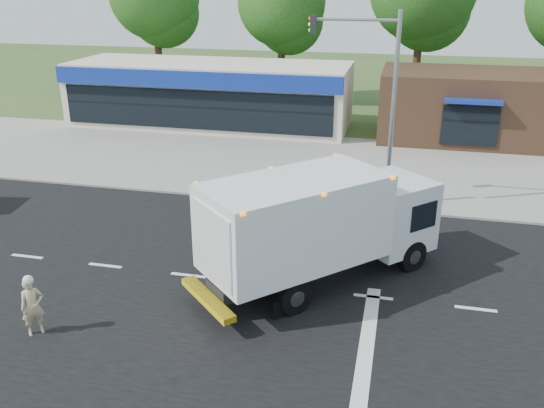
# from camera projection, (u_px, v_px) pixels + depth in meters

# --- Properties ---
(ground) EXTENTS (120.00, 120.00, 0.00)m
(ground) POSITION_uv_depth(u_px,v_px,m) (278.00, 286.00, 18.24)
(ground) COLOR #385123
(ground) RESTS_ON ground
(road_asphalt) EXTENTS (60.00, 14.00, 0.02)m
(road_asphalt) POSITION_uv_depth(u_px,v_px,m) (278.00, 286.00, 18.24)
(road_asphalt) COLOR black
(road_asphalt) RESTS_ON ground
(sidewalk) EXTENTS (60.00, 2.40, 0.12)m
(sidewalk) POSITION_uv_depth(u_px,v_px,m) (318.00, 195.00, 25.64)
(sidewalk) COLOR gray
(sidewalk) RESTS_ON ground
(parking_apron) EXTENTS (60.00, 9.00, 0.02)m
(parking_apron) POSITION_uv_depth(u_px,v_px,m) (335.00, 159.00, 30.90)
(parking_apron) COLOR gray
(parking_apron) RESTS_ON ground
(lane_markings) EXTENTS (55.20, 7.00, 0.01)m
(lane_markings) POSITION_uv_depth(u_px,v_px,m) (313.00, 314.00, 16.73)
(lane_markings) COLOR silver
(lane_markings) RESTS_ON road_asphalt
(ems_box_truck) EXTENTS (7.56, 7.69, 3.66)m
(ems_box_truck) POSITION_uv_depth(u_px,v_px,m) (319.00, 221.00, 17.75)
(ems_box_truck) COLOR black
(ems_box_truck) RESTS_ON ground
(emergency_worker) EXTENTS (0.72, 0.72, 1.79)m
(emergency_worker) POSITION_uv_depth(u_px,v_px,m) (32.00, 305.00, 15.52)
(emergency_worker) COLOR tan
(emergency_worker) RESTS_ON ground
(retail_strip_mall) EXTENTS (18.00, 6.20, 4.00)m
(retail_strip_mall) POSITION_uv_depth(u_px,v_px,m) (210.00, 94.00, 37.43)
(retail_strip_mall) COLOR beige
(retail_strip_mall) RESTS_ON ground
(brown_storefront) EXTENTS (10.00, 6.70, 4.00)m
(brown_storefront) POSITION_uv_depth(u_px,v_px,m) (466.00, 106.00, 34.10)
(brown_storefront) COLOR #382316
(brown_storefront) RESTS_ON ground
(traffic_signal_pole) EXTENTS (3.51, 0.25, 8.00)m
(traffic_signal_pole) POSITION_uv_depth(u_px,v_px,m) (378.00, 91.00, 22.80)
(traffic_signal_pole) COLOR gray
(traffic_signal_pole) RESTS_ON ground
(background_trees) EXTENTS (36.77, 7.39, 12.10)m
(background_trees) POSITION_uv_depth(u_px,v_px,m) (352.00, 3.00, 41.18)
(background_trees) COLOR #332114
(background_trees) RESTS_ON ground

